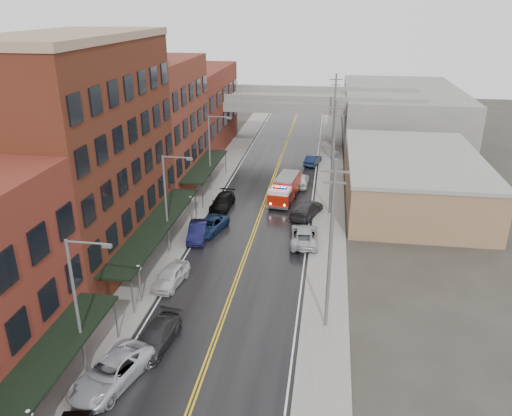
{
  "coord_description": "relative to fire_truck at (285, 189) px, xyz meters",
  "views": [
    {
      "loc": [
        6.73,
        -14.03,
        20.57
      ],
      "look_at": [
        0.36,
        28.34,
        3.0
      ],
      "focal_mm": 35.0,
      "sensor_mm": 36.0,
      "label": 1
    }
  ],
  "objects": [
    {
      "name": "awning_0",
      "position": [
        -9.63,
        -34.36,
        1.58
      ],
      "size": [
        2.6,
        16.0,
        3.09
      ],
      "color": "black",
      "rests_on": "ground"
    },
    {
      "name": "street_lamp_1",
      "position": [
        -8.68,
        -14.36,
        3.78
      ],
      "size": [
        2.64,
        0.22,
        9.0
      ],
      "color": "#59595B",
      "rests_on": "ground"
    },
    {
      "name": "sidewalk_right",
      "position": [
        5.17,
        -8.36,
        -1.33
      ],
      "size": [
        3.0,
        160.0,
        0.15
      ],
      "primitive_type": "cube",
      "color": "slate",
      "rests_on": "ground"
    },
    {
      "name": "parked_car_right_0",
      "position": [
        2.8,
        -10.56,
        -0.66
      ],
      "size": [
        2.75,
        5.52,
        1.5
      ],
      "primitive_type": "imported",
      "rotation": [
        0.0,
        0.0,
        3.19
      ],
      "color": "#ABAFB4",
      "rests_on": "ground"
    },
    {
      "name": "parked_car_left_2",
      "position": [
        -7.13,
        -30.79,
        -0.62
      ],
      "size": [
        4.09,
        6.16,
        1.57
      ],
      "primitive_type": "imported",
      "rotation": [
        0.0,
        0.0,
        -0.28
      ],
      "color": "#B2B3BA",
      "rests_on": "ground"
    },
    {
      "name": "utility_pole_0",
      "position": [
        5.07,
        -23.36,
        4.9
      ],
      "size": [
        1.8,
        0.24,
        12.0
      ],
      "color": "#59595B",
      "rests_on": "ground"
    },
    {
      "name": "road",
      "position": [
        -2.13,
        -8.36,
        -1.4
      ],
      "size": [
        11.0,
        160.0,
        0.02
      ],
      "primitive_type": "cube",
      "color": "black",
      "rests_on": "ground"
    },
    {
      "name": "awning_2",
      "position": [
        -9.62,
        2.14,
        1.58
      ],
      "size": [
        2.6,
        13.0,
        3.09
      ],
      "color": "black",
      "rests_on": "ground"
    },
    {
      "name": "awning_1",
      "position": [
        -9.63,
        -15.36,
        1.58
      ],
      "size": [
        2.6,
        18.0,
        3.09
      ],
      "color": "black",
      "rests_on": "ground"
    },
    {
      "name": "right_far_block",
      "position": [
        15.87,
        31.64,
        2.59
      ],
      "size": [
        18.0,
        30.0,
        8.0
      ],
      "primitive_type": "cube",
      "color": "slate",
      "rests_on": "ground"
    },
    {
      "name": "curb_left",
      "position": [
        -7.78,
        -8.36,
        -1.33
      ],
      "size": [
        0.3,
        160.0,
        0.15
      ],
      "primitive_type": "cube",
      "color": "gray",
      "rests_on": "ground"
    },
    {
      "name": "curb_right",
      "position": [
        3.52,
        -8.36,
        -1.33
      ],
      "size": [
        0.3,
        160.0,
        0.15
      ],
      "primitive_type": "cube",
      "color": "gray",
      "rests_on": "ground"
    },
    {
      "name": "utility_pole_1",
      "position": [
        5.07,
        -3.36,
        4.9
      ],
      "size": [
        1.8,
        0.24,
        12.0
      ],
      "color": "#59595B",
      "rests_on": "ground"
    },
    {
      "name": "sidewalk_left",
      "position": [
        -9.43,
        -8.36,
        -1.33
      ],
      "size": [
        3.0,
        160.0,
        0.15
      ],
      "primitive_type": "cube",
      "color": "slate",
      "rests_on": "ground"
    },
    {
      "name": "parked_car_left_6",
      "position": [
        -6.44,
        -9.56,
        -0.71
      ],
      "size": [
        3.5,
        5.41,
        1.39
      ],
      "primitive_type": "imported",
      "rotation": [
        0.0,
        0.0,
        -0.26
      ],
      "color": "#122546",
      "rests_on": "ground"
    },
    {
      "name": "utility_pole_2",
      "position": [
        5.07,
        16.64,
        4.9
      ],
      "size": [
        1.8,
        0.24,
        12.0
      ],
      "color": "#59595B",
      "rests_on": "ground"
    },
    {
      "name": "parked_car_left_5",
      "position": [
        -7.13,
        -11.16,
        -0.64
      ],
      "size": [
        2.19,
        4.8,
        1.53
      ],
      "primitive_type": "imported",
      "rotation": [
        0.0,
        0.0,
        0.13
      ],
      "color": "black",
      "rests_on": "ground"
    },
    {
      "name": "fire_truck",
      "position": [
        0.0,
        0.0,
        0.0
      ],
      "size": [
        3.59,
        7.35,
        2.6
      ],
      "rotation": [
        0.0,
        0.0,
        -0.13
      ],
      "color": "#961406",
      "rests_on": "ground"
    },
    {
      "name": "brick_building_b",
      "position": [
        -15.43,
        -15.36,
        7.59
      ],
      "size": [
        9.0,
        20.0,
        18.0
      ],
      "primitive_type": "cube",
      "color": "#532316",
      "rests_on": "ground"
    },
    {
      "name": "brick_building_far",
      "position": [
        -15.43,
        19.64,
        4.59
      ],
      "size": [
        9.0,
        20.0,
        12.0
      ],
      "primitive_type": "cube",
      "color": "maroon",
      "rests_on": "ground"
    },
    {
      "name": "parked_car_right_3",
      "position": [
        2.54,
        13.84,
        -0.7
      ],
      "size": [
        2.41,
        4.54,
        1.42
      ],
      "primitive_type": "imported",
      "rotation": [
        0.0,
        0.0,
        2.92
      ],
      "color": "black",
      "rests_on": "ground"
    },
    {
      "name": "parked_car_left_4",
      "position": [
        -7.13,
        -19.53,
        -0.66
      ],
      "size": [
        2.38,
        4.61,
        1.5
      ],
      "primitive_type": "imported",
      "rotation": [
        0.0,
        0.0,
        -0.14
      ],
      "color": "silver",
      "rests_on": "ground"
    },
    {
      "name": "street_lamp_2",
      "position": [
        -8.68,
        1.64,
        3.78
      ],
      "size": [
        2.64,
        0.22,
        9.0
      ],
      "color": "#59595B",
      "rests_on": "ground"
    },
    {
      "name": "overpass",
      "position": [
        -2.13,
        23.64,
        4.58
      ],
      "size": [
        40.0,
        10.0,
        7.5
      ],
      "color": "slate",
      "rests_on": "ground"
    },
    {
      "name": "tan_building",
      "position": [
        13.87,
        1.64,
        1.09
      ],
      "size": [
        14.0,
        22.0,
        5.0
      ],
      "primitive_type": "cube",
      "color": "#876549",
      "rests_on": "ground"
    },
    {
      "name": "parked_car_left_3",
      "position": [
        -5.73,
        -27.06,
        -0.7
      ],
      "size": [
        2.57,
        5.07,
        1.41
      ],
      "primitive_type": "imported",
      "rotation": [
        0.0,
        0.0,
        -0.12
      ],
      "color": "#242427",
      "rests_on": "ground"
    },
    {
      "name": "globe_lamp_2",
      "position": [
        -8.53,
        -8.36,
        0.9
      ],
      "size": [
        0.44,
        0.44,
        3.12
      ],
      "color": "#59595B",
      "rests_on": "ground"
    },
    {
      "name": "parked_car_right_2",
      "position": [
        1.47,
        5.01,
        -0.63
      ],
      "size": [
        1.96,
        4.61,
        1.55
      ],
      "primitive_type": "imported",
      "rotation": [
        0.0,
        0.0,
        3.12
      ],
      "color": "silver",
      "rests_on": "ground"
    },
    {
      "name": "globe_lamp_1",
      "position": [
        -8.53,
        -22.36,
        0.9
      ],
      "size": [
        0.44,
        0.44,
        3.12
      ],
      "color": "#59595B",
      "rests_on": "ground"
    },
    {
      "name": "parked_car_left_7",
      "position": [
        -6.46,
        -3.3,
        -0.68
      ],
      "size": [
        2.24,
        5.07,
        1.45
      ],
      "primitive_type": "imported",
      "rotation": [
        0.0,
        0.0,
        -0.04
      ],
      "color": "black",
      "rests_on": "ground"
    },
    {
      "name": "parked_car_right_1",
      "position": [
        2.68,
        -4.16,
        -0.62
      ],
      "size": [
        3.75,
        5.83,
        1.57
      ],
      "primitive_type": "imported",
      "rotation": [
        0.0,
        0.0,
        2.83
      ],
      "color": "#2C2B2E",
      "rests_on": "ground"
    },
    {
      "name": "street_lamp_0",
      "position": [
        -8.68,
        -30.36,
        3.78
      ],
      "size": [
        2.64,
        0.22,
        9.0
      ],
      "color": "#59595B",
      "rests_on": "ground"
    },
    {
      "name": "brick_building_c",
      "position": [
        -15.43,
        2.14,
        6.09
      ],
      "size": [
        9.0,
        15.0,
        15.0
      ],
      "primitive_type": "cube",
      "color": "brown",
      "rests_on": "ground"
    }
  ]
}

